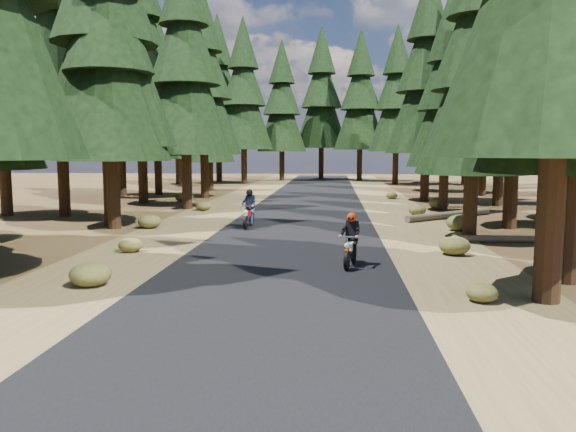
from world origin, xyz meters
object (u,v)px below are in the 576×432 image
at_px(log_near, 449,215).
at_px(rider_lead, 350,249).
at_px(log_far, 512,239).
at_px(rider_follow, 249,215).

height_order(log_near, rider_lead, rider_lead).
distance_m(log_near, log_far, 6.77).
bearing_deg(rider_follow, rider_lead, 121.68).
xyz_separation_m(log_far, rider_lead, (-5.50, -4.40, 0.36)).
distance_m(log_far, rider_follow, 9.72).
height_order(log_near, log_far, log_near).
relative_size(log_near, log_far, 1.44).
bearing_deg(rider_lead, log_near, -101.77).
bearing_deg(rider_follow, log_far, 167.11).
distance_m(log_near, rider_follow, 9.46).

